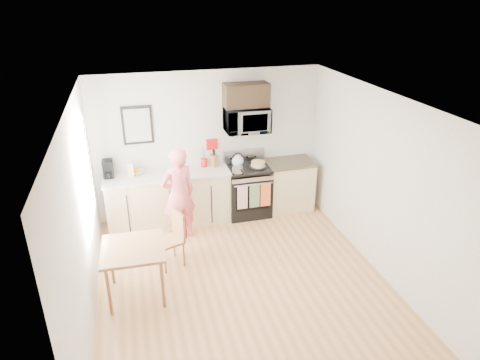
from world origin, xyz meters
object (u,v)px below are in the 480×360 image
object	(u,v)px
chair	(176,231)
cake	(258,164)
person	(178,195)
range	(248,192)
dining_table	(134,253)
microwave	(247,120)

from	to	relation	value
chair	cake	distance (m)	2.06
person	chair	size ratio (longest dim) A/B	1.84
range	dining_table	distance (m)	2.80
microwave	chair	size ratio (longest dim) A/B	0.88
microwave	person	distance (m)	1.75
range	chair	xyz separation A→B (m)	(-1.46, -1.23, 0.12)
cake	chair	bearing A→B (deg)	-143.96
person	dining_table	distance (m)	1.54
microwave	range	bearing A→B (deg)	-89.94
dining_table	chair	distance (m)	0.89
microwave	dining_table	bearing A→B (deg)	-136.69
microwave	dining_table	distance (m)	3.06
dining_table	cake	bearing A→B (deg)	38.79
range	cake	distance (m)	0.57
person	dining_table	bearing A→B (deg)	42.48
range	person	bearing A→B (deg)	-158.21
person	dining_table	xyz separation A→B (m)	(-0.77, -1.33, -0.12)
dining_table	chair	bearing A→B (deg)	45.14
dining_table	cake	world-z (taller)	cake
person	cake	xyz separation A→B (m)	(1.49, 0.48, 0.18)
dining_table	cake	size ratio (longest dim) A/B	2.69
range	microwave	world-z (taller)	microwave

